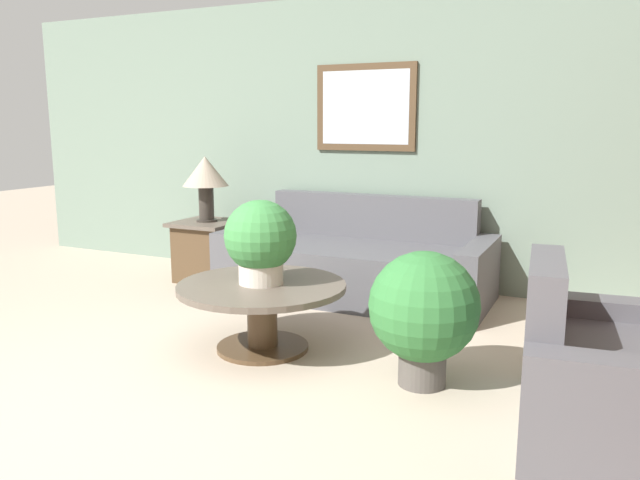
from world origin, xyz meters
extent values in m
plane|color=tan|center=(0.00, 0.00, 0.00)|extent=(20.00, 20.00, 0.00)
cube|color=slate|center=(0.00, 3.42, 1.30)|extent=(7.71, 0.06, 2.60)
cube|color=#4C3823|center=(0.12, 3.37, 1.61)|extent=(0.95, 0.03, 0.77)
cube|color=#B2BCC6|center=(0.12, 3.36, 1.61)|extent=(0.83, 0.01, 0.65)
cube|color=#4C4C51|center=(0.25, 2.82, 0.22)|extent=(1.91, 1.00, 0.45)
cube|color=#4C4C51|center=(0.25, 3.23, 0.64)|extent=(1.91, 0.16, 0.39)
cube|color=#4C4C51|center=(-0.79, 2.82, 0.27)|extent=(0.18, 1.00, 0.55)
cube|color=#4C4C51|center=(1.30, 2.82, 0.27)|extent=(0.18, 1.00, 0.55)
cube|color=#4C4C51|center=(2.32, 1.09, 0.22)|extent=(0.97, 0.84, 0.45)
cube|color=#4C4C51|center=(1.95, 1.06, 0.64)|extent=(0.23, 0.77, 0.39)
cube|color=#4C4C51|center=(2.36, 0.63, 0.27)|extent=(0.92, 0.27, 0.55)
cube|color=#4C4C51|center=(2.27, 1.56, 0.27)|extent=(0.92, 0.27, 0.55)
cylinder|color=#4C3823|center=(0.19, 1.38, 0.01)|extent=(0.60, 0.60, 0.03)
cylinder|color=#4C3823|center=(0.19, 1.38, 0.22)|extent=(0.20, 0.20, 0.38)
cylinder|color=brown|center=(0.19, 1.38, 0.43)|extent=(1.10, 1.10, 0.04)
cube|color=#4C3823|center=(-1.22, 2.77, 0.27)|extent=(0.49, 0.49, 0.53)
cube|color=brown|center=(-1.22, 2.77, 0.55)|extent=(0.58, 0.58, 0.03)
cylinder|color=#2D2823|center=(-1.22, 2.77, 0.58)|extent=(0.20, 0.20, 0.02)
cylinder|color=#2D2823|center=(-1.22, 2.77, 0.74)|extent=(0.14, 0.14, 0.31)
cone|color=gray|center=(-1.22, 2.77, 1.03)|extent=(0.42, 0.42, 0.27)
cylinder|color=beige|center=(0.18, 1.38, 0.52)|extent=(0.29, 0.29, 0.14)
sphere|color=#387A3D|center=(0.18, 1.38, 0.76)|extent=(0.47, 0.47, 0.47)
cylinder|color=#4C4742|center=(1.29, 1.28, 0.11)|extent=(0.27, 0.27, 0.23)
sphere|color=#2D6B33|center=(1.29, 1.28, 0.46)|extent=(0.62, 0.62, 0.62)
camera|label=1|loc=(2.19, -2.01, 1.47)|focal=35.00mm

